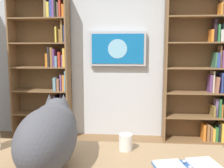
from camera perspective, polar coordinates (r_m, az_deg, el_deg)
wall_back at (r=3.76m, az=1.19°, el=8.18°), size 4.52×0.06×2.70m
bookshelf_left at (r=3.74m, az=20.51°, el=2.70°), size 0.89×0.28×2.16m
bookshelf_right at (r=3.81m, az=-14.72°, el=3.94°), size 0.87×0.28×2.15m
wall_mounted_tv at (r=3.68m, az=1.33°, el=8.25°), size 0.84×0.07×0.51m
cat at (r=1.29m, az=-14.48°, el=-11.24°), size 0.28×0.60×0.35m
coffee_mug at (r=1.49m, az=3.23°, el=-13.45°), size 0.08×0.08×0.10m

